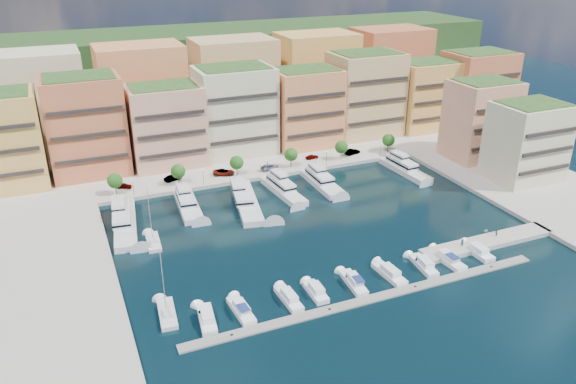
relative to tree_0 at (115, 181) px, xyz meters
name	(u,v)px	position (x,y,z in m)	size (l,w,h in m)	color
ground	(317,226)	(40.00, -33.50, -4.74)	(400.00, 400.00, 0.00)	black
north_quay	(233,144)	(40.00, 28.50, -4.74)	(220.00, 64.00, 2.00)	#9E998E
east_quay	(548,195)	(102.00, -41.50, -4.74)	(34.00, 76.00, 2.00)	#9E998E
west_quay	(21,308)	(-22.00, -41.50, -4.74)	(34.00, 76.00, 2.00)	#9E998E
hillside	(195,107)	(40.00, 76.50, -4.74)	(240.00, 40.00, 58.00)	#203D19
south_pontoon	(374,299)	(37.00, -63.50, -4.74)	(72.00, 2.20, 0.35)	gray
finger_pier	(487,244)	(70.00, -55.50, -4.74)	(32.00, 5.00, 2.00)	#9E998E
apartment_1	(86,125)	(-4.00, 18.49, 9.57)	(20.00, 16.50, 26.80)	#C15B40
apartment_2	(166,125)	(17.00, 16.49, 7.57)	(20.00, 15.50, 22.80)	#E2A27E
apartment_3	(235,110)	(38.00, 18.49, 9.07)	(22.00, 16.50, 25.80)	beige
apartment_4	(306,107)	(60.00, 16.49, 8.07)	(20.00, 15.50, 23.80)	#E17C54
apartment_5	(365,94)	(82.00, 18.49, 9.57)	(22.00, 16.50, 26.80)	tan
apartment_6	(425,95)	(104.00, 16.49, 7.57)	(20.00, 15.50, 22.80)	#E59F53
apartment_7	(477,88)	(124.00, 14.49, 8.57)	(22.00, 16.50, 24.80)	#C15B40
apartment_east_a	(481,120)	(102.00, -13.51, 7.57)	(18.00, 14.50, 22.80)	#E2A27E
apartment_east_b	(527,142)	(102.00, -31.51, 6.57)	(18.00, 14.50, 20.80)	beige
backblock_0	(39,104)	(-15.00, 40.50, 11.26)	(26.00, 18.00, 30.00)	beige
backblock_1	(143,94)	(15.00, 40.50, 11.26)	(26.00, 18.00, 30.00)	#E17C54
backblock_2	(234,85)	(45.00, 40.50, 11.26)	(26.00, 18.00, 30.00)	tan
backblock_3	(316,77)	(75.00, 40.50, 11.26)	(26.00, 18.00, 30.00)	#E59F53
backblock_4	(389,70)	(105.00, 40.50, 11.26)	(26.00, 18.00, 30.00)	#C15B40
tree_0	(115,181)	(0.00, 0.00, 0.00)	(3.80, 3.80, 5.65)	#473323
tree_1	(178,171)	(16.00, 0.00, 0.00)	(3.80, 3.80, 5.65)	#473323
tree_2	(237,163)	(32.00, 0.00, 0.00)	(3.80, 3.80, 5.65)	#473323
tree_3	(291,155)	(48.00, 0.00, 0.00)	(3.80, 3.80, 5.65)	#473323
tree_4	(341,147)	(64.00, 0.00, 0.00)	(3.80, 3.80, 5.65)	#473323
tree_5	(388,140)	(80.00, 0.00, 0.00)	(3.80, 3.80, 5.65)	#473323
lamppost_0	(133,185)	(4.00, -2.30, -0.92)	(0.30, 0.30, 4.20)	black
lamppost_1	(203,174)	(22.00, -2.30, -0.92)	(0.30, 0.30, 4.20)	black
lamppost_2	(267,164)	(40.00, -2.30, -0.92)	(0.30, 0.30, 4.20)	black
lamppost_3	(326,155)	(58.00, -2.30, -0.92)	(0.30, 0.30, 4.20)	black
lamppost_4	(381,147)	(76.00, -2.30, -0.92)	(0.30, 0.30, 4.20)	black
yacht_0	(124,220)	(-0.34, -15.82, -3.53)	(7.85, 25.12, 7.30)	silver
yacht_1	(187,204)	(15.09, -12.80, -3.65)	(5.98, 18.33, 7.30)	silver
yacht_2	(245,199)	(28.88, -15.73, -3.53)	(9.47, 25.01, 7.30)	silver
yacht_3	(282,188)	(39.81, -13.31, -3.53)	(5.76, 19.51, 7.30)	silver
yacht_4	(321,182)	(51.24, -13.04, -3.65)	(5.10, 18.59, 7.30)	silver
yacht_6	(403,168)	(76.80, -13.31, -3.53)	(5.44, 19.45, 7.30)	silver
cruiser_0	(207,319)	(7.33, -58.09, -4.20)	(3.60, 8.49, 2.55)	white
cruiser_1	(241,310)	(13.52, -58.11, -4.17)	(2.92, 8.59, 2.66)	white
cruiser_2	(289,299)	(22.54, -58.09, -4.20)	(2.63, 8.38, 2.55)	white
cruiser_3	(316,292)	(27.96, -58.08, -4.20)	(2.68, 7.14, 2.55)	white
cruiser_4	(354,283)	(35.86, -58.11, -4.17)	(3.14, 8.71, 2.66)	white
cruiser_5	(389,274)	(43.77, -58.10, -4.20)	(3.05, 8.88, 2.55)	white
cruiser_6	(424,265)	(51.74, -58.09, -4.20)	(3.38, 8.43, 2.55)	white
cruiser_7	(447,259)	(57.49, -58.12, -4.17)	(3.10, 9.25, 2.66)	white
cruiser_8	(478,252)	(65.22, -58.08, -4.20)	(2.78, 7.76, 2.55)	white
sailboat_2	(153,242)	(4.04, -27.33, -4.43)	(3.31, 8.53, 13.20)	silver
sailboat_0	(167,314)	(1.44, -53.83, -4.43)	(3.64, 9.12, 13.20)	silver
tender_3	(486,231)	(73.48, -51.07, -4.37)	(1.23, 1.43, 0.75)	beige
tender_1	(464,240)	(66.14, -52.50, -4.37)	(1.21, 1.40, 0.74)	beige
car_0	(124,186)	(2.36, 3.30, -3.07)	(1.60, 3.97, 1.35)	gray
car_1	(173,178)	(15.05, 3.19, -2.97)	(1.63, 4.68, 1.54)	gray
car_2	(224,172)	(28.78, 1.77, -2.92)	(2.72, 5.90, 1.64)	gray
car_3	(270,167)	(41.74, 0.56, -2.95)	(2.23, 5.47, 1.59)	gray
car_4	(312,157)	(56.28, 3.60, -3.07)	(1.59, 3.95, 1.35)	gray
car_5	(352,152)	(69.07, 2.35, -2.93)	(1.72, 4.92, 1.62)	gray
person_0	(462,242)	(63.09, -55.49, -2.82)	(0.67, 0.44, 1.84)	#283451
person_1	(496,232)	(72.79, -54.72, -2.88)	(0.84, 0.65, 1.72)	brown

